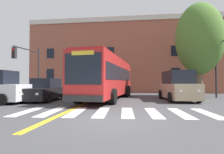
{
  "coord_description": "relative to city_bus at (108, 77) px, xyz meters",
  "views": [
    {
      "loc": [
        0.9,
        -6.81,
        1.51
      ],
      "look_at": [
        -0.8,
        7.46,
        1.91
      ],
      "focal_mm": 28.0,
      "sensor_mm": 36.0,
      "label": 1
    }
  ],
  "objects": [
    {
      "name": "ground_plane",
      "position": [
        1.26,
        -8.49,
        -1.91
      ],
      "size": [
        120.0,
        120.0,
        0.0
      ],
      "primitive_type": "plane",
      "color": "#424244"
    },
    {
      "name": "traffic_light_far_corner",
      "position": [
        -8.14,
        0.97,
        1.57
      ],
      "size": [
        0.61,
        3.7,
        5.22
      ],
      "color": "#28282D",
      "rests_on": "ground"
    },
    {
      "name": "car_navy_behind_bus",
      "position": [
        0.06,
        10.78,
        -1.12
      ],
      "size": [
        2.3,
        4.23,
        1.7
      ],
      "color": "navy",
      "rests_on": "ground"
    },
    {
      "name": "traffic_light_near_corner",
      "position": [
        10.1,
        1.39,
        1.77
      ],
      "size": [
        0.34,
        2.65,
        5.56
      ],
      "color": "#28282D",
      "rests_on": "ground"
    },
    {
      "name": "car_black_near_lane",
      "position": [
        -4.77,
        -1.99,
        -1.1
      ],
      "size": [
        2.16,
        4.74,
        1.78
      ],
      "color": "black",
      "rests_on": "ground"
    },
    {
      "name": "car_tan_far_lane",
      "position": [
        5.78,
        -0.59,
        -0.78
      ],
      "size": [
        2.53,
        5.05,
        2.4
      ],
      "color": "tan",
      "rests_on": "ground"
    },
    {
      "name": "lane_line_yellow_inner",
      "position": [
        -1.21,
        7.34,
        -1.91
      ],
      "size": [
        0.12,
        36.0,
        0.01
      ],
      "primitive_type": "cube",
      "color": "gold",
      "rests_on": "ground"
    },
    {
      "name": "lane_line_yellow_outer",
      "position": [
        -1.05,
        7.34,
        -1.91
      ],
      "size": [
        0.12,
        36.0,
        0.01
      ],
      "primitive_type": "cube",
      "color": "gold",
      "rests_on": "ground"
    },
    {
      "name": "building_facade",
      "position": [
        3.44,
        11.88,
        3.44
      ],
      "size": [
        32.97,
        6.35,
        10.68
      ],
      "color": "#9E5642",
      "rests_on": "ground"
    },
    {
      "name": "street_tree_curbside_large",
      "position": [
        8.77,
        2.9,
        3.89
      ],
      "size": [
        5.6,
        5.51,
        9.4
      ],
      "color": "brown",
      "rests_on": "ground"
    },
    {
      "name": "crosswalk",
      "position": [
        1.26,
        -6.66,
        -1.9
      ],
      "size": [
        9.6,
        3.45,
        0.01
      ],
      "color": "white",
      "rests_on": "ground"
    },
    {
      "name": "city_bus",
      "position": [
        0.0,
        0.0,
        0.0
      ],
      "size": [
        3.84,
        11.7,
        3.55
      ],
      "color": "#B22323",
      "rests_on": "ground"
    }
  ]
}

